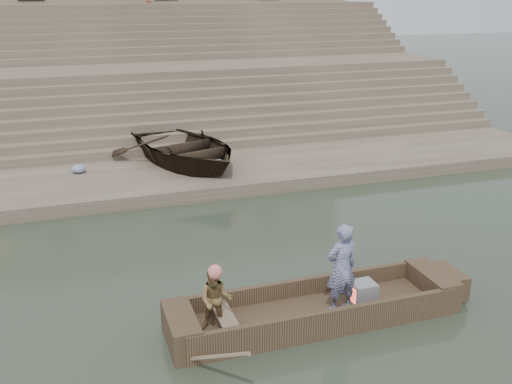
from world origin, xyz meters
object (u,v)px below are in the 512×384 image
standing_man (342,268)px  main_rowboat (315,315)px  television (362,292)px  rowing_man (216,300)px  beached_rowboat (185,148)px

standing_man → main_rowboat: bearing=-23.4°
television → main_rowboat: bearing=180.0°
rowing_man → television: size_ratio=2.59×
beached_rowboat → standing_man: bearing=-102.8°
rowing_man → beached_rowboat: (1.51, 9.71, 0.13)m
rowing_man → standing_man: bearing=19.2°
rowing_man → beached_rowboat: beached_rowboat is taller
rowing_man → television: 2.94m
main_rowboat → television: television is taller
main_rowboat → standing_man: (0.44, -0.13, 0.98)m
rowing_man → television: (2.91, 0.05, -0.40)m
main_rowboat → standing_man: 1.08m
television → beached_rowboat: bearing=98.2°
rowing_man → television: rowing_man is taller
television → beached_rowboat: (-1.40, 9.65, 0.52)m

